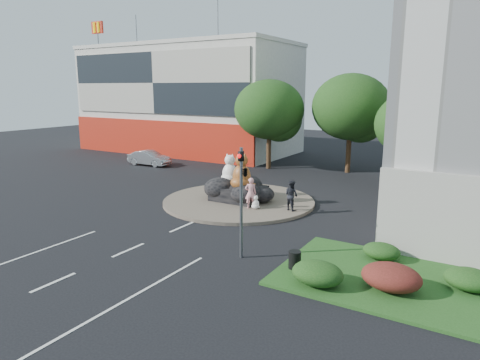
# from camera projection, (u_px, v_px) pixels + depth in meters

# --- Properties ---
(ground) EXTENTS (120.00, 120.00, 0.00)m
(ground) POSITION_uv_depth(u_px,v_px,m) (128.00, 250.00, 20.12)
(ground) COLOR black
(ground) RESTS_ON ground
(roundabout_island) EXTENTS (10.00, 10.00, 0.20)m
(roundabout_island) POSITION_uv_depth(u_px,v_px,m) (239.00, 201.00, 28.46)
(roundabout_island) COLOR brown
(roundabout_island) RESTS_ON ground
(rock_plinth) EXTENTS (3.20, 2.60, 0.90)m
(rock_plinth) POSITION_uv_depth(u_px,v_px,m) (239.00, 193.00, 28.35)
(rock_plinth) COLOR black
(rock_plinth) RESTS_ON roundabout_island
(shophouse_block) EXTENTS (25.20, 12.30, 17.40)m
(shophouse_block) POSITION_uv_depth(u_px,v_px,m) (188.00, 99.00, 51.27)
(shophouse_block) COLOR silver
(shophouse_block) RESTS_ON ground
(grass_verge) EXTENTS (10.00, 6.00, 0.12)m
(grass_verge) POSITION_uv_depth(u_px,v_px,m) (409.00, 284.00, 16.55)
(grass_verge) COLOR #1C4517
(grass_verge) RESTS_ON ground
(tree_left) EXTENTS (6.46, 6.46, 8.27)m
(tree_left) POSITION_uv_depth(u_px,v_px,m) (270.00, 113.00, 39.45)
(tree_left) COLOR #382314
(tree_left) RESTS_ON ground
(tree_mid) EXTENTS (6.84, 6.84, 8.76)m
(tree_mid) POSITION_uv_depth(u_px,v_px,m) (352.00, 110.00, 37.52)
(tree_mid) COLOR #382314
(tree_mid) RESTS_ON ground
(tree_right) EXTENTS (5.70, 5.70, 7.30)m
(tree_right) POSITION_uv_depth(u_px,v_px,m) (415.00, 128.00, 31.34)
(tree_right) COLOR #382314
(tree_right) RESTS_ON ground
(hedge_near_green) EXTENTS (2.00, 1.60, 0.90)m
(hedge_near_green) POSITION_uv_depth(u_px,v_px,m) (318.00, 273.00, 16.29)
(hedge_near_green) COLOR #143812
(hedge_near_green) RESTS_ON grass_verge
(hedge_red) EXTENTS (2.20, 1.76, 0.99)m
(hedge_red) POSITION_uv_depth(u_px,v_px,m) (391.00, 277.00, 15.85)
(hedge_red) COLOR #451A12
(hedge_red) RESTS_ON grass_verge
(hedge_mid_green) EXTENTS (1.80, 1.44, 0.81)m
(hedge_mid_green) POSITION_uv_depth(u_px,v_px,m) (470.00, 279.00, 15.86)
(hedge_mid_green) COLOR #143812
(hedge_mid_green) RESTS_ON grass_verge
(hedge_back_green) EXTENTS (1.60, 1.28, 0.72)m
(hedge_back_green) POSITION_uv_depth(u_px,v_px,m) (381.00, 251.00, 18.72)
(hedge_back_green) COLOR #143812
(hedge_back_green) RESTS_ON grass_verge
(traffic_light) EXTENTS (0.44, 1.24, 5.00)m
(traffic_light) POSITION_uv_depth(u_px,v_px,m) (243.00, 179.00, 18.45)
(traffic_light) COLOR #595B60
(traffic_light) RESTS_ON ground
(street_lamp) EXTENTS (2.34, 0.22, 8.06)m
(street_lamp) POSITION_uv_depth(u_px,v_px,m) (457.00, 154.00, 19.37)
(street_lamp) COLOR #595B60
(street_lamp) RESTS_ON ground
(cat_white) EXTENTS (1.25, 1.09, 2.07)m
(cat_white) POSITION_uv_depth(u_px,v_px,m) (230.00, 169.00, 28.90)
(cat_white) COLOR white
(cat_white) RESTS_ON rock_plinth
(cat_tabby) EXTENTS (1.43, 1.24, 2.37)m
(cat_tabby) POSITION_uv_depth(u_px,v_px,m) (242.00, 171.00, 27.43)
(cat_tabby) COLOR #AA4B23
(cat_tabby) RESTS_ON rock_plinth
(kitten_calico) EXTENTS (0.65, 0.64, 0.82)m
(kitten_calico) POSITION_uv_depth(u_px,v_px,m) (214.00, 193.00, 28.41)
(kitten_calico) COLOR beige
(kitten_calico) RESTS_ON roundabout_island
(kitten_white) EXTENTS (0.65, 0.61, 0.87)m
(kitten_white) POSITION_uv_depth(u_px,v_px,m) (256.00, 202.00, 26.25)
(kitten_white) COLOR silver
(kitten_white) RESTS_ON roundabout_island
(pedestrian_pink) EXTENTS (0.84, 0.77, 1.93)m
(pedestrian_pink) POSITION_uv_depth(u_px,v_px,m) (251.00, 193.00, 26.24)
(pedestrian_pink) COLOR pink
(pedestrian_pink) RESTS_ON roundabout_island
(pedestrian_dark) EXTENTS (1.09, 0.97, 1.84)m
(pedestrian_dark) POSITION_uv_depth(u_px,v_px,m) (291.00, 195.00, 25.86)
(pedestrian_dark) COLOR black
(pedestrian_dark) RESTS_ON roundabout_island
(parked_car) EXTENTS (4.49, 1.76, 1.46)m
(parked_car) POSITION_uv_depth(u_px,v_px,m) (149.00, 158.00, 41.98)
(parked_car) COLOR #ACAFB4
(parked_car) RESTS_ON ground
(litter_bin) EXTENTS (0.65, 0.65, 0.74)m
(litter_bin) POSITION_uv_depth(u_px,v_px,m) (295.00, 260.00, 17.77)
(litter_bin) COLOR black
(litter_bin) RESTS_ON grass_verge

